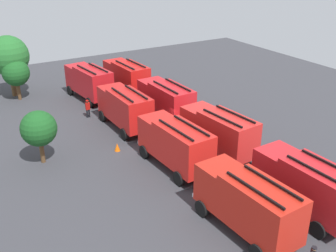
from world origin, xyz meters
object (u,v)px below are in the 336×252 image
(fire_truck_5, at_px, (175,143))
(firefighter_0, at_px, (88,108))
(fire_truck_0, at_px, (305,183))
(fire_truck_3, at_px, (126,76))
(tree_2, at_px, (9,56))
(fire_truck_2, at_px, (166,99))
(fire_truck_6, at_px, (125,107))
(fire_truck_7, at_px, (89,81))
(tree_0, at_px, (39,129))
(traffic_cone_2, at_px, (154,95))
(traffic_cone_0, at_px, (117,147))
(traffic_cone_1, at_px, (128,110))
(fire_truck_4, at_px, (247,202))
(tree_1, at_px, (16,73))
(fire_truck_1, at_px, (218,131))

(fire_truck_5, distance_m, firefighter_0, 13.21)
(fire_truck_0, xyz_separation_m, fire_truck_3, (26.45, -0.09, 0.00))
(fire_truck_5, xyz_separation_m, tree_2, (23.42, 7.27, 2.51))
(fire_truck_2, distance_m, tree_2, 18.98)
(fire_truck_5, xyz_separation_m, fire_truck_6, (8.68, 0.14, 0.00))
(fire_truck_3, distance_m, tree_2, 13.18)
(fire_truck_2, distance_m, fire_truck_7, 10.32)
(tree_0, relative_size, traffic_cone_2, 7.35)
(fire_truck_3, relative_size, traffic_cone_0, 10.54)
(tree_0, bearing_deg, traffic_cone_0, -102.21)
(tree_0, bearing_deg, traffic_cone_1, -60.27)
(fire_truck_0, height_order, fire_truck_6, same)
(fire_truck_3, height_order, traffic_cone_2, fire_truck_3)
(fire_truck_5, relative_size, fire_truck_7, 0.98)
(fire_truck_4, relative_size, fire_truck_5, 1.00)
(fire_truck_6, relative_size, traffic_cone_0, 10.43)
(fire_truck_2, distance_m, traffic_cone_1, 4.67)
(firefighter_0, bearing_deg, fire_truck_0, 19.18)
(fire_truck_5, bearing_deg, traffic_cone_0, 26.68)
(fire_truck_0, distance_m, tree_1, 32.86)
(fire_truck_6, height_order, tree_1, tree_1)
(fire_truck_1, xyz_separation_m, fire_truck_7, (17.80, 4.35, 0.00))
(firefighter_0, distance_m, tree_2, 12.15)
(tree_0, height_order, traffic_cone_1, tree_0)
(firefighter_0, bearing_deg, traffic_cone_0, -0.21)
(fire_truck_1, bearing_deg, fire_truck_7, 9.03)
(fire_truck_3, bearing_deg, fire_truck_7, 81.36)
(tree_1, xyz_separation_m, traffic_cone_1, (-9.85, -8.71, -2.74))
(fire_truck_3, relative_size, tree_2, 1.05)
(fire_truck_3, height_order, tree_2, tree_2)
(tree_0, xyz_separation_m, tree_1, (15.73, -1.57, 0.16))
(fire_truck_3, distance_m, fire_truck_7, 4.40)
(fire_truck_1, bearing_deg, fire_truck_2, -4.92)
(fire_truck_2, distance_m, fire_truck_5, 9.46)
(tree_0, bearing_deg, fire_truck_4, -151.01)
(traffic_cone_0, bearing_deg, fire_truck_5, -150.57)
(fire_truck_6, xyz_separation_m, traffic_cone_0, (-3.85, 2.59, -1.81))
(tree_0, height_order, traffic_cone_2, tree_0)
(fire_truck_2, bearing_deg, fire_truck_7, 24.07)
(fire_truck_5, distance_m, traffic_cone_0, 5.84)
(tree_0, xyz_separation_m, traffic_cone_0, (-1.28, -5.89, -2.59))
(fire_truck_0, relative_size, fire_truck_2, 1.00)
(fire_truck_5, bearing_deg, fire_truck_3, -16.25)
(fire_truck_4, xyz_separation_m, fire_truck_7, (26.54, -0.21, 0.00))
(fire_truck_5, bearing_deg, tree_0, 51.92)
(tree_1, bearing_deg, fire_truck_2, -139.92)
(firefighter_0, bearing_deg, fire_truck_7, 160.33)
(fire_truck_3, xyz_separation_m, tree_2, (6.04, 11.44, 2.51))
(fire_truck_4, xyz_separation_m, tree_1, (30.55, 6.64, 0.95))
(fire_truck_0, xyz_separation_m, fire_truck_2, (17.56, -0.10, 0.00))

